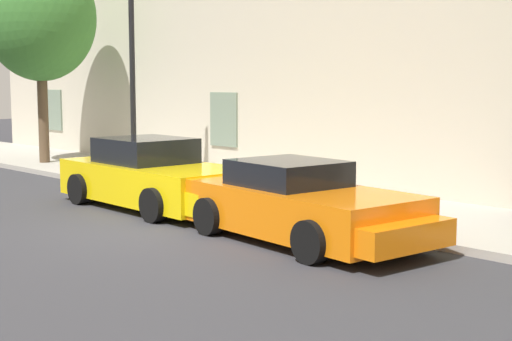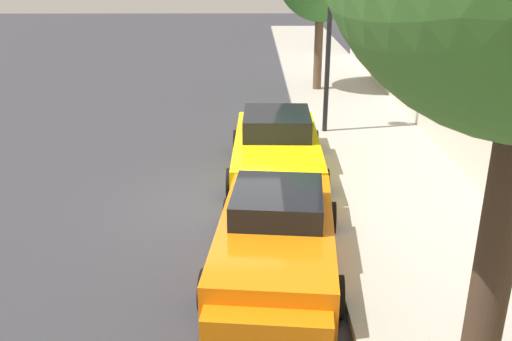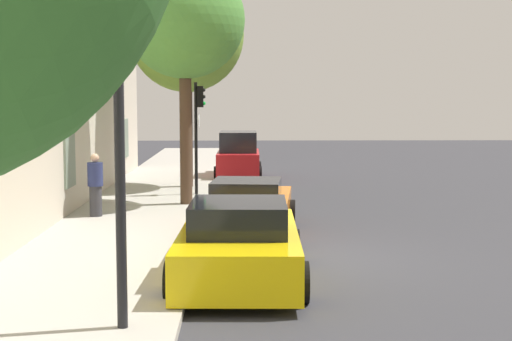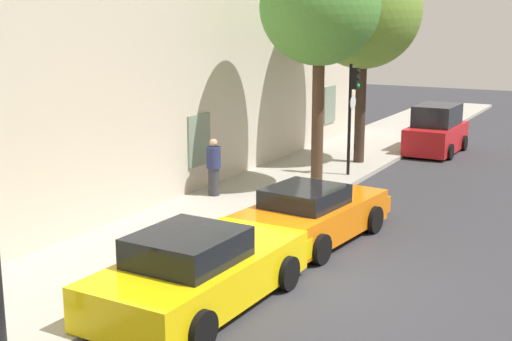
{
  "view_description": "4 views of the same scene",
  "coord_description": "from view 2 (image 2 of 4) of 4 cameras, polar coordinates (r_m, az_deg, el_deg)",
  "views": [
    {
      "loc": [
        10.86,
        -7.96,
        2.65
      ],
      "look_at": [
        1.09,
        1.29,
        1.04
      ],
      "focal_mm": 52.21,
      "sensor_mm": 36.0,
      "label": 1
    },
    {
      "loc": [
        10.94,
        0.58,
        5.12
      ],
      "look_at": [
        0.66,
        0.67,
        1.09
      ],
      "focal_mm": 39.39,
      "sensor_mm": 36.0,
      "label": 2
    },
    {
      "loc": [
        -14.81,
        1.18,
        3.23
      ],
      "look_at": [
        1.4,
        0.83,
        1.62
      ],
      "focal_mm": 52.59,
      "sensor_mm": 36.0,
      "label": 3
    },
    {
      "loc": [
        -11.63,
        -5.31,
        5.05
      ],
      "look_at": [
        2.01,
        2.21,
        1.61
      ],
      "focal_mm": 48.56,
      "sensor_mm": 36.0,
      "label": 4
    }
  ],
  "objects": [
    {
      "name": "sidewalk",
      "position": [
        12.48,
        14.71,
        -3.21
      ],
      "size": [
        60.0,
        3.66,
        0.14
      ],
      "primitive_type": "cube",
      "color": "#A8A399",
      "rests_on": "ground"
    },
    {
      "name": "ground_plane",
      "position": [
        12.09,
        -3.21,
        -3.68
      ],
      "size": [
        80.0,
        80.0,
        0.0
      ],
      "primitive_type": "plane",
      "color": "#333338"
    },
    {
      "name": "sportscar_yellow_flank",
      "position": [
        9.47,
        2.01,
        -7.21
      ],
      "size": [
        4.77,
        2.45,
        1.32
      ],
      "color": "orange",
      "rests_on": "ground"
    },
    {
      "name": "sportscar_red_lead",
      "position": [
        13.48,
        2.12,
        1.91
      ],
      "size": [
        5.05,
        2.34,
        1.45
      ],
      "color": "yellow",
      "rests_on": "ground"
    }
  ]
}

